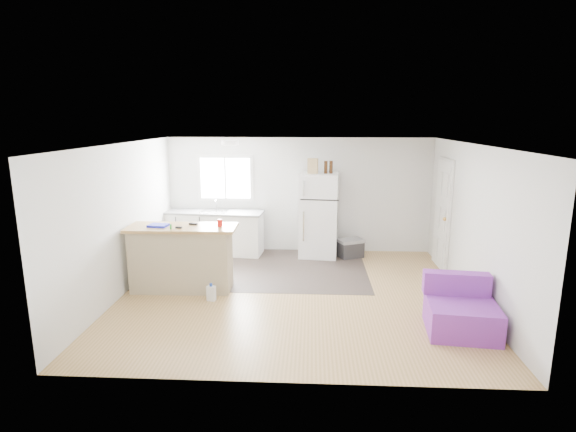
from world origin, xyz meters
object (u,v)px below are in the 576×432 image
at_px(cooler, 351,248).
at_px(bottle_right, 331,167).
at_px(kitchen_cabinets, 215,232).
at_px(mop, 167,279).
at_px(purple_seat, 461,312).
at_px(red_cup, 220,223).
at_px(bottle_left, 326,167).
at_px(refrigerator, 319,215).
at_px(cleaner_jug, 211,293).
at_px(blue_tray, 158,225).
at_px(cardboard_box, 313,166).
at_px(peninsula, 182,258).

distance_m(cooler, bottle_right, 1.70).
height_order(kitchen_cabinets, bottle_right, bottle_right).
xyz_separation_m(cooler, mop, (-3.13, -2.08, 0.04)).
distance_m(purple_seat, red_cup, 3.80).
bearing_deg(bottle_left, mop, -140.88).
bearing_deg(refrigerator, bottle_left, -17.85).
bearing_deg(kitchen_cabinets, cleaner_jug, -74.29).
height_order(cooler, bottle_left, bottle_left).
xyz_separation_m(blue_tray, cardboard_box, (2.48, 1.98, 0.77)).
bearing_deg(blue_tray, mop, -41.60).
height_order(cooler, cleaner_jug, cooler).
relative_size(blue_tray, bottle_left, 1.20).
bearing_deg(bottle_right, refrigerator, 174.36).
bearing_deg(red_cup, kitchen_cabinets, 104.67).
distance_m(purple_seat, cardboard_box, 4.10).
xyz_separation_m(peninsula, cleaner_jug, (0.57, -0.45, -0.42)).
distance_m(kitchen_cabinets, cardboard_box, 2.47).
height_order(kitchen_cabinets, bottle_left, bottle_left).
distance_m(cleaner_jug, cardboard_box, 3.34).
distance_m(red_cup, bottle_left, 2.71).
xyz_separation_m(cooler, cardboard_box, (-0.79, 0.02, 1.67)).
distance_m(kitchen_cabinets, peninsula, 2.07).
distance_m(peninsula, mop, 0.41).
xyz_separation_m(red_cup, blue_tray, (-1.00, -0.04, -0.04)).
distance_m(purple_seat, bottle_left, 3.99).
distance_m(peninsula, blue_tray, 0.65).
distance_m(kitchen_cabinets, blue_tray, 2.25).
height_order(cooler, purple_seat, purple_seat).
distance_m(cleaner_jug, bottle_left, 3.47).
relative_size(refrigerator, cardboard_box, 5.71).
xyz_separation_m(refrigerator, blue_tray, (-2.61, -2.05, 0.24)).
bearing_deg(cooler, bottle_left, 151.79).
bearing_deg(mop, kitchen_cabinets, 60.26).
relative_size(purple_seat, cardboard_box, 3.21).
bearing_deg(mop, cooler, 12.02).
height_order(mop, cardboard_box, cardboard_box).
height_order(cardboard_box, bottle_right, cardboard_box).
distance_m(cleaner_jug, bottle_right, 3.55).
relative_size(cardboard_box, bottle_left, 1.20).
relative_size(peninsula, refrigerator, 1.03).
distance_m(kitchen_cabinets, purple_seat, 5.22).
bearing_deg(peninsula, kitchen_cabinets, 85.89).
bearing_deg(cooler, mop, -171.10).
bearing_deg(bottle_right, cleaner_jug, -128.30).
xyz_separation_m(kitchen_cabinets, cardboard_box, (2.02, -0.13, 1.40)).
xyz_separation_m(kitchen_cabinets, blue_tray, (-0.46, -2.10, 0.64)).
xyz_separation_m(refrigerator, cardboard_box, (-0.13, -0.07, 1.01)).
xyz_separation_m(kitchen_cabinets, cleaner_jug, (0.46, -2.52, -0.34)).
relative_size(cooler, cleaner_jug, 2.11).
xyz_separation_m(kitchen_cabinets, refrigerator, (2.16, -0.06, 0.40)).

